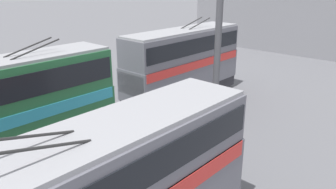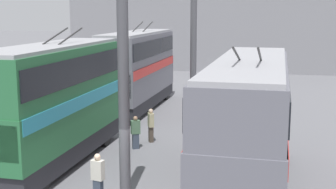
# 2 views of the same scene
# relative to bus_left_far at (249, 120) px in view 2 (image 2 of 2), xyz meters

# --- Properties ---
(depot_back_wall) EXTENTS (0.50, 36.00, 8.45)m
(depot_back_wall) POSITION_rel_bus_left_far_xyz_m (33.12, 4.07, 1.49)
(depot_back_wall) COLOR gray
(depot_back_wall) RESTS_ON ground_plane
(support_column_near) EXTENTS (0.68, 0.68, 7.63)m
(support_column_near) POSITION_rel_bus_left_far_xyz_m (-1.31, 4.07, 0.96)
(support_column_near) COLOR #4C4C51
(support_column_near) RESTS_ON ground_plane
(support_column_far) EXTENTS (0.68, 0.68, 7.63)m
(support_column_far) POSITION_rel_bus_left_far_xyz_m (11.39, 4.07, 0.96)
(support_column_far) COLOR #4C4C51
(support_column_far) RESTS_ON ground_plane
(bus_left_far) EXTENTS (10.78, 2.54, 5.42)m
(bus_left_far) POSITION_rel_bus_left_far_xyz_m (0.00, 0.00, 0.00)
(bus_left_far) COLOR black
(bus_left_far) RESTS_ON ground_plane
(bus_right_near) EXTENTS (9.32, 2.54, 5.68)m
(bus_right_near) POSITION_rel_bus_left_far_xyz_m (1.49, 8.14, 0.14)
(bus_right_near) COLOR black
(bus_right_near) RESTS_ON ground_plane
(bus_right_far) EXTENTS (9.96, 2.54, 5.67)m
(bus_right_far) POSITION_rel_bus_left_far_xyz_m (13.32, 8.14, 0.13)
(bus_right_far) COLOR black
(bus_right_far) RESTS_ON ground_plane
(person_by_right_row) EXTENTS (0.42, 0.48, 1.57)m
(person_by_right_row) POSITION_rel_bus_left_far_xyz_m (4.43, 5.50, -1.91)
(person_by_right_row) COLOR #384251
(person_by_right_row) RESTS_ON ground_plane
(person_by_left_row) EXTENTS (0.29, 0.44, 1.74)m
(person_by_left_row) POSITION_rel_bus_left_far_xyz_m (2.37, 2.13, -1.81)
(person_by_left_row) COLOR #2D2D33
(person_by_left_row) RESTS_ON ground_plane
(person_aisle_midway) EXTENTS (0.48, 0.41, 1.68)m
(person_aisle_midway) POSITION_rel_bus_left_far_xyz_m (5.71, 5.11, -1.85)
(person_aisle_midway) COLOR #473D33
(person_aisle_midway) RESTS_ON ground_plane
(person_aisle_foreground) EXTENTS (0.32, 0.46, 1.71)m
(person_aisle_foreground) POSITION_rel_bus_left_far_xyz_m (-1.83, 4.86, -1.83)
(person_aisle_foreground) COLOR #384251
(person_aisle_foreground) RESTS_ON ground_plane
(oil_drum) EXTENTS (0.64, 0.64, 0.84)m
(oil_drum) POSITION_rel_bus_left_far_xyz_m (7.46, 1.97, -2.31)
(oil_drum) COLOR #424C56
(oil_drum) RESTS_ON ground_plane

